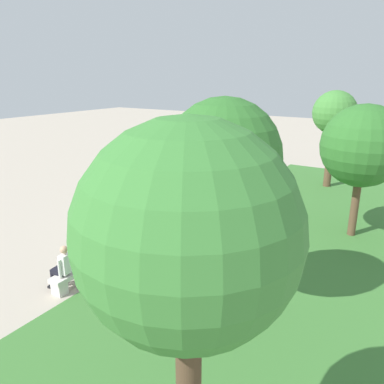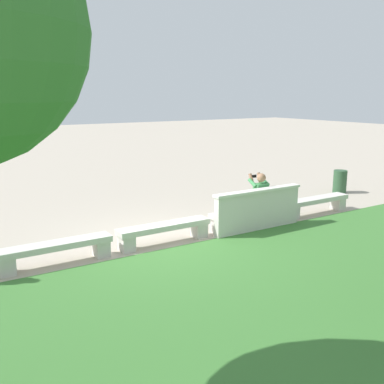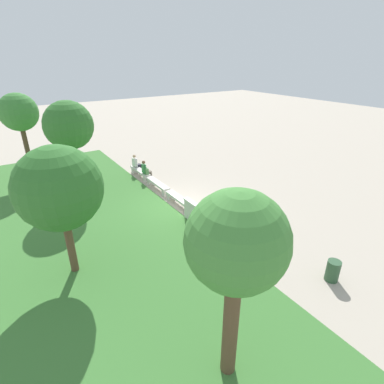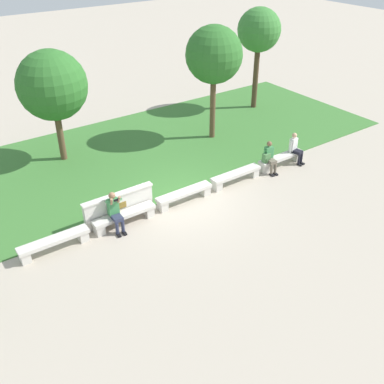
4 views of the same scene
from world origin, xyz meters
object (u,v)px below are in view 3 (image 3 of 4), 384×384
at_px(person_companion, 136,163).
at_px(tree_behind_wall, 59,189).
at_px(bench_end, 140,172).
at_px(bench_far, 158,185).
at_px(tree_far_back, 19,113).
at_px(tree_left_background, 237,245).
at_px(bench_near, 207,220).
at_px(bench_mid, 179,200).
at_px(person_distant, 146,170).
at_px(person_photographer, 214,214).
at_px(tree_right_background, 69,126).
at_px(bench_main, 244,247).
at_px(backpack, 146,171).
at_px(trash_bin, 333,271).

xyz_separation_m(person_companion, tree_behind_wall, (-7.66, 5.69, 2.47)).
distance_m(bench_end, person_companion, 0.79).
bearing_deg(bench_far, tree_far_back, 43.43).
height_order(bench_far, person_companion, person_companion).
height_order(bench_end, tree_left_background, tree_left_background).
relative_size(person_companion, tree_far_back, 0.25).
relative_size(bench_near, bench_mid, 1.00).
relative_size(person_distant, tree_left_background, 0.27).
bearing_deg(tree_far_back, bench_end, -122.36).
distance_m(person_photographer, tree_right_background, 8.44).
relative_size(bench_main, person_companion, 1.72).
distance_m(bench_near, person_photographer, 0.56).
height_order(person_photographer, person_companion, person_photographer).
height_order(backpack, tree_left_background, tree_left_background).
height_order(person_photographer, tree_far_back, tree_far_back).
distance_m(bench_main, trash_bin, 3.11).
relative_size(bench_main, bench_far, 1.00).
relative_size(tree_left_background, tree_right_background, 0.95).
bearing_deg(bench_main, tree_behind_wall, 66.14).
distance_m(bench_end, tree_far_back, 7.54).
distance_m(bench_near, bench_end, 7.10).
bearing_deg(backpack, bench_end, 2.03).
bearing_deg(trash_bin, bench_main, 28.34).
xyz_separation_m(bench_main, person_companion, (10.15, -0.07, 0.37)).
xyz_separation_m(person_companion, tree_right_background, (-1.27, 3.89, 3.05)).
bearing_deg(person_distant, person_photographer, -179.90).
bearing_deg(tree_left_background, tree_behind_wall, 20.57).
relative_size(person_photographer, tree_far_back, 0.26).
relative_size(person_distant, tree_far_back, 0.25).
relative_size(tree_behind_wall, trash_bin, 6.02).
height_order(tree_behind_wall, trash_bin, tree_behind_wall).
height_order(bench_mid, bench_end, same).
distance_m(person_photographer, tree_far_back, 12.77).
bearing_deg(bench_main, person_photographer, -2.20).
xyz_separation_m(bench_end, tree_right_background, (-0.58, 3.83, 3.42)).
height_order(bench_near, tree_right_background, tree_right_background).
bearing_deg(tree_right_background, person_photographer, -150.35).
distance_m(person_photographer, trash_bin, 4.97).
relative_size(backpack, trash_bin, 0.57).
relative_size(person_photographer, person_companion, 1.05).
height_order(bench_main, bench_far, same).
height_order(bench_near, tree_far_back, tree_far_back).
distance_m(person_distant, tree_behind_wall, 8.81).
distance_m(person_distant, tree_left_background, 12.87).
relative_size(tree_far_back, trash_bin, 6.71).
distance_m(bench_main, backpack, 8.60).
bearing_deg(tree_right_background, tree_behind_wall, 164.26).
relative_size(tree_right_background, tree_far_back, 0.99).
relative_size(bench_near, tree_right_background, 0.44).
bearing_deg(backpack, person_photographer, -179.59).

